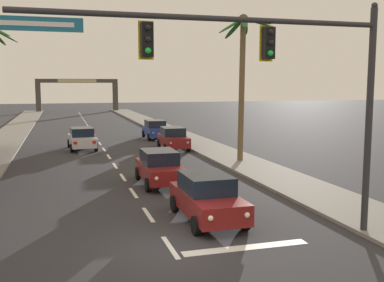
{
  "coord_description": "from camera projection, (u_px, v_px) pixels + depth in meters",
  "views": [
    {
      "loc": [
        -3.06,
        -12.81,
        4.92
      ],
      "look_at": [
        3.0,
        8.0,
        2.2
      ],
      "focal_mm": 42.28,
      "sensor_mm": 36.0,
      "label": 1
    }
  ],
  "objects": [
    {
      "name": "ground_plane",
      "position": [
        171.0,
        248.0,
        13.67
      ],
      "size": [
        220.0,
        220.0,
        0.0
      ],
      "primitive_type": "plane",
      "color": "#2D2D33"
    },
    {
      "name": "sidewalk_right",
      "position": [
        208.0,
        148.0,
        34.88
      ],
      "size": [
        3.2,
        110.0,
        0.14
      ],
      "primitive_type": "cube",
      "color": "gray",
      "rests_on": "ground"
    },
    {
      "name": "lane_markings",
      "position": [
        111.0,
        151.0,
        33.47
      ],
      "size": [
        4.28,
        88.7,
        0.01
      ],
      "color": "silver",
      "rests_on": "ground"
    },
    {
      "name": "traffic_signal_mast",
      "position": [
        273.0,
        69.0,
        13.36
      ],
      "size": [
        11.29,
        0.41,
        7.46
      ],
      "color": "#2D2D33",
      "rests_on": "ground"
    },
    {
      "name": "sedan_lead_at_stop_bar",
      "position": [
        207.0,
        197.0,
        16.39
      ],
      "size": [
        1.97,
        4.46,
        1.68
      ],
      "color": "maroon",
      "rests_on": "ground"
    },
    {
      "name": "sedan_third_in_queue",
      "position": [
        160.0,
        167.0,
        22.36
      ],
      "size": [
        1.95,
        4.45,
        1.68
      ],
      "color": "maroon",
      "rests_on": "ground"
    },
    {
      "name": "sedan_oncoming_far",
      "position": [
        82.0,
        138.0,
        34.29
      ],
      "size": [
        2.12,
        4.52,
        1.68
      ],
      "color": "silver",
      "rests_on": "ground"
    },
    {
      "name": "sedan_parked_nearest_kerb",
      "position": [
        173.0,
        138.0,
        34.41
      ],
      "size": [
        2.08,
        4.5,
        1.68
      ],
      "color": "maroon",
      "rests_on": "ground"
    },
    {
      "name": "sedan_parked_mid_kerb",
      "position": [
        155.0,
        129.0,
        41.18
      ],
      "size": [
        1.97,
        4.46,
        1.68
      ],
      "color": "navy",
      "rests_on": "ground"
    },
    {
      "name": "palm_right_second",
      "position": [
        243.0,
        62.0,
        27.83
      ],
      "size": [
        3.67,
        3.53,
        9.18
      ],
      "color": "brown",
      "rests_on": "ground"
    },
    {
      "name": "town_gateway_arch",
      "position": [
        77.0,
        90.0,
        82.27
      ],
      "size": [
        14.55,
        0.9,
        5.91
      ],
      "color": "#423D38",
      "rests_on": "ground"
    }
  ]
}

